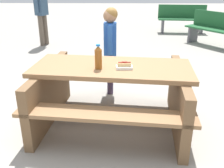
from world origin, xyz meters
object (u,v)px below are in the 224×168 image
Objects in this scene: picnic_table at (112,90)px; soda_bottle at (98,58)px; hotdog_tray at (124,66)px; bystander_adult at (40,2)px; park_bench_mid at (215,29)px; park_bench_near at (182,18)px; child_in_coat at (110,40)px.

picnic_table is 7.09× the size of soda_bottle.
hotdog_tray is 0.11× the size of bystander_adult.
park_bench_mid is 0.85× the size of bystander_adult.
picnic_table is 5.99m from park_bench_near.
child_in_coat is 0.89× the size of park_bench_mid.
soda_bottle is 0.18× the size of park_bench_near.
hotdog_tray is at bearing -63.72° from bystander_adult.
soda_bottle is at bearing -111.78° from park_bench_near.
child_in_coat reaches higher than soda_bottle.
soda_bottle is 0.16× the size of bystander_adult.
park_bench_mid is (2.71, 3.97, -0.43)m from soda_bottle.
park_bench_near reaches higher than picnic_table.
picnic_table is 1.50× the size of child_in_coat.
child_in_coat is 3.50m from bystander_adult.
park_bench_near is at bearing 69.17° from picnic_table.
park_bench_near is (2.28, 5.70, -0.43)m from soda_bottle.
park_bench_mid is at bearing 58.59° from hotdog_tray.
child_in_coat is at bearing -114.97° from park_bench_near.
bystander_adult is at bearing 179.36° from park_bench_mid.
bystander_adult is at bearing 112.92° from soda_bottle.
soda_bottle is 6.15m from park_bench_near.
hotdog_tray is at bearing 0.85° from soda_bottle.
soda_bottle reaches higher than picnic_table.
soda_bottle is 1.05m from child_in_coat.
soda_bottle is 0.21× the size of child_in_coat.
picnic_table is 0.47m from soda_bottle.
park_bench_mid is (2.42, 3.97, -0.33)m from hotdog_tray.
park_bench_near is 1.05× the size of park_bench_mid.
soda_bottle is 1.48× the size of hotdog_tray.
soda_bottle reaches higher than park_bench_mid.
park_bench_near is 0.90× the size of bystander_adult.
soda_bottle reaches higher than park_bench_near.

